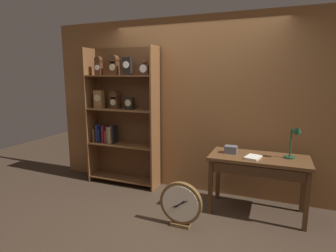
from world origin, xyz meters
name	(u,v)px	position (x,y,z in m)	size (l,w,h in m)	color
ground_plane	(161,230)	(0.00, 0.00, 0.00)	(10.00, 10.00, 0.00)	#3D2D21
back_wood_panel	(194,106)	(0.00, 1.29, 1.30)	(4.80, 0.05, 2.60)	brown
bookshelf	(121,115)	(-1.16, 1.10, 1.14)	(1.18, 0.32, 2.18)	brown
workbench	(258,165)	(0.99, 0.80, 0.66)	(1.20, 0.58, 0.75)	brown
desk_lamp	(295,138)	(1.38, 0.87, 1.02)	(0.19, 0.19, 0.44)	#1E472D
toolbox_small	(231,150)	(0.63, 0.86, 0.80)	(0.16, 0.13, 0.10)	#595960
open_repair_manual	(253,157)	(0.92, 0.72, 0.77)	(0.16, 0.22, 0.03)	silver
round_clock_large	(181,204)	(0.19, 0.16, 0.28)	(0.51, 0.11, 0.55)	brown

